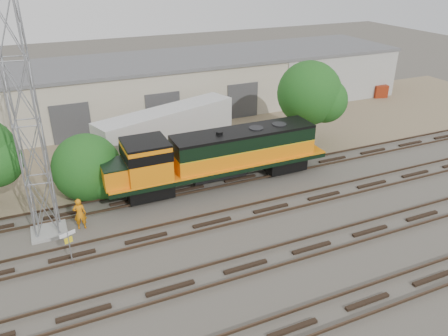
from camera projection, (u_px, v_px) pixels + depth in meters
name	position (u px, v px, depth m)	size (l,w,h in m)	color
ground	(222.00, 237.00, 24.75)	(140.00, 140.00, 0.00)	#47423A
dirt_strip	(152.00, 143.00, 37.09)	(80.00, 16.00, 0.02)	#726047
tracks	(246.00, 267.00, 22.24)	(80.00, 20.40, 0.28)	black
warehouse	(128.00, 89.00, 42.52)	(58.40, 10.40, 5.30)	#B8AF99
locomotive	(216.00, 156.00, 29.52)	(15.64, 2.74, 3.76)	black
signal_tower	(28.00, 127.00, 22.36)	(1.95, 1.95, 13.18)	gray
sign_post	(69.00, 242.00, 21.90)	(0.79, 0.32, 2.02)	gray
worker	(80.00, 214.00, 25.11)	(0.72, 0.47, 1.97)	orange
semi_trailer	(170.00, 125.00, 34.60)	(11.95, 6.09, 3.64)	#BEBEBE
dumpster_blue	(309.00, 101.00, 45.48)	(1.60, 1.50, 1.50)	navy
dumpster_red	(379.00, 91.00, 49.20)	(1.50, 1.40, 1.40)	maroon
tree_mid	(91.00, 170.00, 28.35)	(4.68, 4.46, 4.46)	#382619
tree_east	(313.00, 95.00, 35.19)	(5.44, 5.18, 6.99)	#382619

